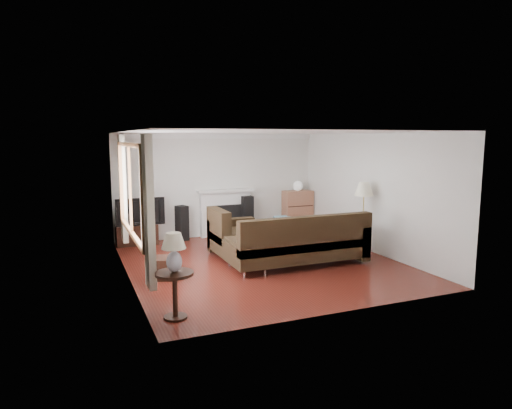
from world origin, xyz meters
name	(u,v)px	position (x,y,z in m)	size (l,w,h in m)	color
room	(262,199)	(0.00, 0.00, 1.25)	(5.10, 5.60, 2.54)	#581B13
window	(130,190)	(-2.45, -0.20, 1.55)	(0.12, 2.74, 1.54)	brown
curtain_near	(149,212)	(-2.40, -1.72, 1.40)	(0.10, 0.35, 2.10)	#EBE7CD
curtain_far	(123,189)	(-2.40, 1.32, 1.40)	(0.10, 0.35, 2.10)	#EBE7CD
fireplace	(225,213)	(0.15, 2.64, 0.57)	(1.40, 0.26, 1.15)	white
tv_stand	(137,235)	(-2.02, 2.50, 0.23)	(0.91, 0.41, 0.45)	black
television	(140,211)	(-1.93, 2.50, 0.76)	(1.07, 0.14, 0.62)	black
speaker_left	(182,223)	(-0.96, 2.55, 0.41)	(0.23, 0.27, 0.82)	black
speaker_right	(247,215)	(0.67, 2.55, 0.49)	(0.27, 0.33, 0.98)	black
bookshelf	(298,211)	(2.09, 2.53, 0.52)	(0.76, 0.36, 1.04)	#9E6549
globe_lamp	(298,186)	(2.09, 2.53, 1.17)	(0.25, 0.25, 0.25)	white
sectional_sofa	(297,241)	(0.56, -0.38, 0.47)	(2.88, 2.11, 0.93)	black
coffee_table	(267,237)	(0.63, 1.16, 0.23)	(1.15, 0.63, 0.45)	brown
footstool	(166,268)	(-1.90, -0.27, 0.18)	(0.43, 0.43, 0.36)	black
floor_lamp	(363,218)	(2.22, -0.14, 0.75)	(0.39, 0.39, 1.50)	gold
side_table	(175,295)	(-2.15, -2.08, 0.32)	(0.51, 0.51, 0.64)	black
table_lamp	(174,253)	(-2.15, -2.08, 0.90)	(0.32, 0.32, 0.52)	silver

